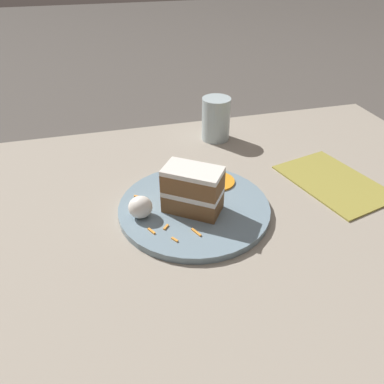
% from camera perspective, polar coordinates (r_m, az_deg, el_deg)
% --- Properties ---
extents(ground_plane, '(6.00, 6.00, 0.00)m').
position_cam_1_polar(ground_plane, '(0.74, 0.82, -5.30)').
color(ground_plane, '#4C4742').
rests_on(ground_plane, ground).
extents(dining_table, '(1.31, 0.88, 0.02)m').
position_cam_1_polar(dining_table, '(0.73, 0.83, -4.63)').
color(dining_table, gray).
rests_on(dining_table, ground).
extents(plate, '(0.30, 0.30, 0.01)m').
position_cam_1_polar(plate, '(0.74, 0.00, -2.47)').
color(plate, gray).
rests_on(plate, dining_table).
extents(cake_slice, '(0.12, 0.11, 0.09)m').
position_cam_1_polar(cake_slice, '(0.70, 0.11, 0.33)').
color(cake_slice, brown).
rests_on(cake_slice, plate).
extents(cream_dollop, '(0.05, 0.04, 0.04)m').
position_cam_1_polar(cream_dollop, '(0.70, -7.86, -2.29)').
color(cream_dollop, white).
rests_on(cream_dollop, plate).
extents(orange_garnish, '(0.07, 0.07, 0.00)m').
position_cam_1_polar(orange_garnish, '(0.81, 3.88, 1.65)').
color(orange_garnish, orange).
rests_on(orange_garnish, plate).
extents(carrot_shreds_scatter, '(0.11, 0.21, 0.00)m').
position_cam_1_polar(carrot_shreds_scatter, '(0.71, -3.90, -3.38)').
color(carrot_shreds_scatter, orange).
rests_on(carrot_shreds_scatter, plate).
extents(drinking_glass, '(0.07, 0.07, 0.11)m').
position_cam_1_polar(drinking_glass, '(1.00, 3.65, 10.64)').
color(drinking_glass, silver).
rests_on(drinking_glass, dining_table).
extents(menu_card, '(0.21, 0.26, 0.00)m').
position_cam_1_polar(menu_card, '(0.88, 20.73, 1.46)').
color(menu_card, '#9E933D').
rests_on(menu_card, dining_table).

